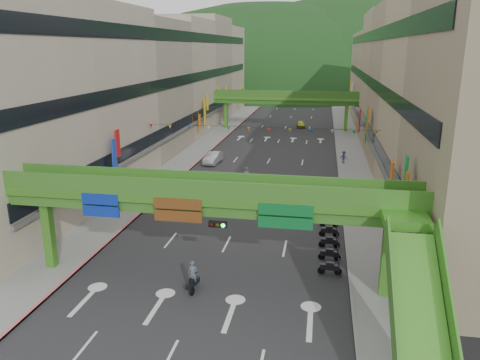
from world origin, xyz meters
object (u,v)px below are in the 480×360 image
Objects in this scene: car_yellow at (301,124)px; scooter_rider_mid at (274,201)px; pedestrian_red at (354,192)px; car_silver at (213,158)px; scooter_rider_near at (193,277)px; overpass_near at (219,210)px.

scooter_rider_mid is at bearing -95.77° from car_yellow.
scooter_rider_mid is 1.16× the size of pedestrian_red.
car_silver is 32.41m from car_yellow.
scooter_rider_mid reaches higher than car_yellow.
pedestrian_red is (10.93, 20.58, -0.15)m from scooter_rider_near.
overpass_near reaches higher than car_yellow.
scooter_rider_mid is at bearing 77.87° from scooter_rider_near.
scooter_rider_mid is (1.88, 15.10, -4.27)m from overpass_near.
pedestrian_red is at bearing -85.89° from car_yellow.
overpass_near is 63.19m from car_yellow.
pedestrian_red reaches higher than car_yellow.
scooter_rider_near is at bearing -74.24° from car_silver.
scooter_rider_near is 1.10× the size of scooter_rider_mid.
scooter_rider_near is 16.23m from scooter_rider_mid.
scooter_rider_mid reaches higher than car_silver.
overpass_near reaches higher than scooter_rider_mid.
scooter_rider_mid reaches higher than pedestrian_red.
car_yellow is at bearing 88.27° from overpass_near.
overpass_near is at bearing -97.46° from car_yellow.
overpass_near is at bearing 26.65° from scooter_rider_near.
pedestrian_red reaches higher than car_silver.
overpass_near reaches higher than car_silver.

